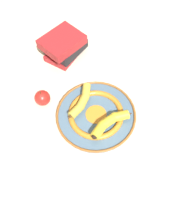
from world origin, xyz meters
The scene contains 6 objects.
ground_plane centered at (0.00, 0.00, 0.00)m, with size 2.80×2.80×0.00m, color beige.
decorative_bowl centered at (0.01, 0.01, 0.02)m, with size 0.32×0.32×0.03m.
banana_a centered at (-0.06, 0.03, 0.05)m, with size 0.10×0.18×0.04m.
banana_b centered at (0.08, 0.01, 0.05)m, with size 0.07×0.18×0.03m.
book_stack centered at (0.31, -0.19, 0.06)m, with size 0.17×0.20×0.11m.
apple centered at (0.24, 0.07, 0.03)m, with size 0.06×0.06×0.08m.
Camera 1 is at (-0.20, 0.36, 0.78)m, focal length 35.00 mm.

